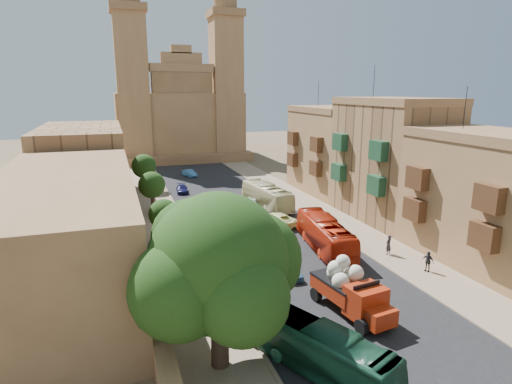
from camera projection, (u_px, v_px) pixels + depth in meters
ground at (413, 373)px, 22.62m from camera, size 260.00×260.00×0.00m
road_surface at (245, 218)px, 50.26m from camera, size 14.00×140.00×0.01m
sidewalk_east at (318, 210)px, 53.22m from camera, size 5.00×140.00×0.01m
sidewalk_west at (163, 225)px, 47.29m from camera, size 5.00×140.00×0.01m
kerb_east at (300, 212)px, 52.43m from camera, size 0.25×140.00×0.12m
kerb_west at (186, 223)px, 48.06m from camera, size 0.25×140.00×0.12m
townhouse_b at (489, 198)px, 36.41m from camera, size 9.00×14.00×14.90m
townhouse_c at (390, 159)px, 49.02m from camera, size 9.00×14.00×17.40m
townhouse_d at (331, 150)px, 62.09m from camera, size 9.00×14.00×15.90m
west_wall at (141, 253)px, 36.94m from camera, size 1.00×40.00×1.80m
west_building_low at (66, 230)px, 32.61m from camera, size 10.00×28.00×8.40m
west_building_mid at (83, 165)px, 56.38m from camera, size 10.00×22.00×10.00m
church at (178, 114)px, 92.83m from camera, size 28.00×22.50×36.30m
ficus_tree at (220, 267)px, 22.05m from camera, size 9.66×8.89×9.66m
street_tree_a at (184, 251)px, 29.69m from camera, size 3.63×3.63×5.58m
street_tree_b at (164, 214)px, 40.91m from camera, size 2.93×2.93×4.51m
street_tree_c at (152, 185)px, 51.89m from camera, size 3.26×3.26×5.01m
street_tree_d at (144, 166)px, 62.87m from camera, size 3.56×3.56×5.47m
red_truck at (351, 290)px, 28.43m from camera, size 3.40×6.75×3.79m
olive_pickup at (324, 232)px, 42.43m from camera, size 2.29×4.56×1.83m
bus_green_north at (315, 347)px, 22.66m from camera, size 6.00×9.62×2.66m
bus_red_east at (325, 234)px, 39.85m from camera, size 4.07×10.94×2.98m
bus_cream_east at (267, 196)px, 54.46m from camera, size 3.52×10.80×2.95m
car_blue_a at (290, 271)px, 34.15m from camera, size 1.41×3.25×1.09m
car_white_a at (220, 218)px, 47.71m from camera, size 2.31×4.49×1.41m
car_cream at (276, 219)px, 47.16m from camera, size 3.90×5.65×1.43m
car_dkblue at (182, 189)px, 62.25m from camera, size 1.92×3.95×1.11m
car_white_b at (252, 202)px, 55.13m from camera, size 2.18×3.53×1.12m
car_blue_b at (190, 173)px, 73.94m from camera, size 2.24×3.81×1.19m
pedestrian_a at (388, 245)px, 38.82m from camera, size 0.79×0.66×1.84m
pedestrian_c at (428, 261)px, 35.18m from camera, size 0.79×1.11×1.75m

